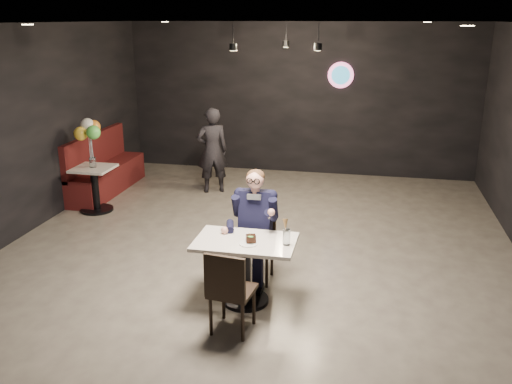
% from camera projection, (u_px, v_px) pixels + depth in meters
% --- Properties ---
extents(floor, '(9.00, 9.00, 0.00)m').
position_uv_depth(floor, '(252.00, 262.00, 7.13)').
color(floor, gray).
rests_on(floor, ground).
extents(wall_sign, '(0.50, 0.06, 0.50)m').
position_uv_depth(wall_sign, '(341.00, 75.00, 10.52)').
color(wall_sign, pink).
rests_on(wall_sign, floor).
extents(pendant_lights, '(1.40, 1.20, 0.36)m').
position_uv_depth(pendant_lights, '(280.00, 31.00, 8.11)').
color(pendant_lights, black).
rests_on(pendant_lights, floor).
extents(main_table, '(1.10, 0.70, 0.75)m').
position_uv_depth(main_table, '(245.00, 271.00, 6.02)').
color(main_table, silver).
rests_on(main_table, floor).
extents(chair_far, '(0.42, 0.46, 0.92)m').
position_uv_depth(chair_far, '(256.00, 245.00, 6.51)').
color(chair_far, black).
rests_on(chair_far, floor).
extents(chair_near, '(0.47, 0.51, 0.92)m').
position_uv_depth(chair_near, '(232.00, 289.00, 5.45)').
color(chair_near, black).
rests_on(chair_near, floor).
extents(seated_man, '(0.60, 0.80, 1.44)m').
position_uv_depth(seated_man, '(256.00, 225.00, 6.43)').
color(seated_man, black).
rests_on(seated_man, floor).
extents(dessert_plate, '(0.20, 0.20, 0.01)m').
position_uv_depth(dessert_plate, '(249.00, 244.00, 5.80)').
color(dessert_plate, white).
rests_on(dessert_plate, main_table).
extents(cake_slice, '(0.12, 0.11, 0.07)m').
position_uv_depth(cake_slice, '(251.00, 239.00, 5.82)').
color(cake_slice, black).
rests_on(cake_slice, dessert_plate).
extents(mint_leaf, '(0.06, 0.04, 0.01)m').
position_uv_depth(mint_leaf, '(251.00, 237.00, 5.76)').
color(mint_leaf, green).
rests_on(mint_leaf, cake_slice).
extents(sundae_glass, '(0.08, 0.08, 0.18)m').
position_uv_depth(sundae_glass, '(287.00, 237.00, 5.76)').
color(sundae_glass, silver).
rests_on(sundae_glass, main_table).
extents(wafer_cone, '(0.07, 0.07, 0.12)m').
position_uv_depth(wafer_cone, '(285.00, 225.00, 5.69)').
color(wafer_cone, '#BA7E4C').
rests_on(wafer_cone, sundae_glass).
extents(booth_bench, '(0.54, 2.16, 1.08)m').
position_uv_depth(booth_bench, '(106.00, 163.00, 9.85)').
color(booth_bench, '#3F0D11').
rests_on(booth_bench, floor).
extents(side_table, '(0.61, 0.61, 0.76)m').
position_uv_depth(side_table, '(95.00, 189.00, 8.90)').
color(side_table, silver).
rests_on(side_table, floor).
extents(balloon_vase, '(0.11, 0.11, 0.16)m').
position_uv_depth(balloon_vase, '(93.00, 162.00, 8.77)').
color(balloon_vase, silver).
rests_on(balloon_vase, side_table).
extents(balloon_bunch, '(0.41, 0.41, 0.67)m').
position_uv_depth(balloon_bunch, '(90.00, 138.00, 8.64)').
color(balloon_bunch, yellow).
rests_on(balloon_bunch, balloon_vase).
extents(passerby, '(0.67, 0.58, 1.55)m').
position_uv_depth(passerby, '(212.00, 151.00, 9.78)').
color(passerby, black).
rests_on(passerby, floor).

